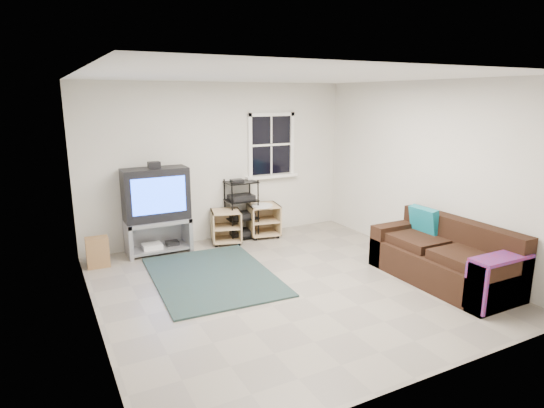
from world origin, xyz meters
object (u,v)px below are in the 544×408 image
av_rack (242,213)px  sofa (445,259)px  side_table_right (263,218)px  side_table_left (226,225)px  tv_unit (156,203)px

av_rack → sofa: av_rack is taller
av_rack → side_table_right: 0.40m
av_rack → side_table_left: bearing=-166.1°
side_table_left → av_rack: bearing=13.9°
tv_unit → av_rack: (1.44, 0.06, -0.34)m
av_rack → sofa: bearing=-61.5°
tv_unit → side_table_left: bearing=-1.1°
sofa → tv_unit: bearing=136.5°
tv_unit → side_table_right: (1.82, 0.02, -0.46)m
side_table_right → sofa: sofa is taller
side_table_right → sofa: size_ratio=0.31×
av_rack → side_table_right: size_ratio=1.74×
tv_unit → side_table_left: 1.22m
side_table_right → sofa: (1.21, -2.90, -0.02)m
tv_unit → sofa: tv_unit is taller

